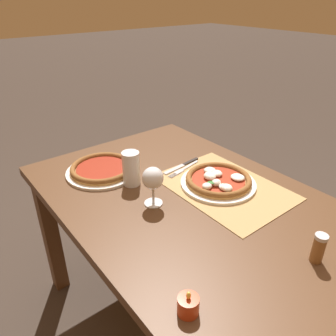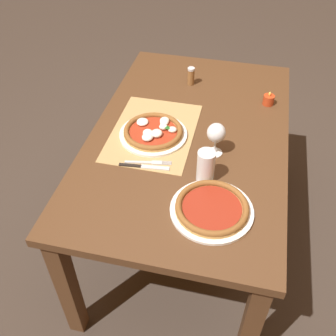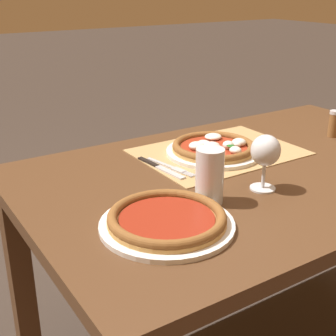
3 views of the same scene
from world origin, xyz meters
The scene contains 11 objects.
ground_plane centered at (0.00, 0.00, 0.00)m, with size 24.00×24.00×0.00m, color #382D26.
dining_table centered at (0.00, 0.00, 0.64)m, with size 1.46×0.90×0.74m.
paper_placemat centered at (0.03, -0.17, 0.74)m, with size 0.52×0.38×0.00m, color #A88451.
pizza_near centered at (0.06, -0.16, 0.76)m, with size 0.31×0.31×0.05m.
pizza_far centered at (0.45, 0.17, 0.76)m, with size 0.31×0.31×0.04m.
wine_glass centered at (0.12, 0.13, 0.85)m, with size 0.08×0.08×0.16m.
pint_glass centered at (0.29, 0.12, 0.81)m, with size 0.07×0.07×0.15m.
fork centered at (0.25, -0.13, 0.75)m, with size 0.05×0.20×0.00m.
knife centered at (0.27, -0.14, 0.75)m, with size 0.04×0.22×0.01m.
votive_candle centered at (-0.32, 0.34, 0.76)m, with size 0.06×0.06×0.07m.
pepper_shaker centered at (-0.43, -0.07, 0.79)m, with size 0.04×0.04×0.10m.
Camera 1 is at (-0.73, 0.72, 1.45)m, focal length 35.00 mm.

